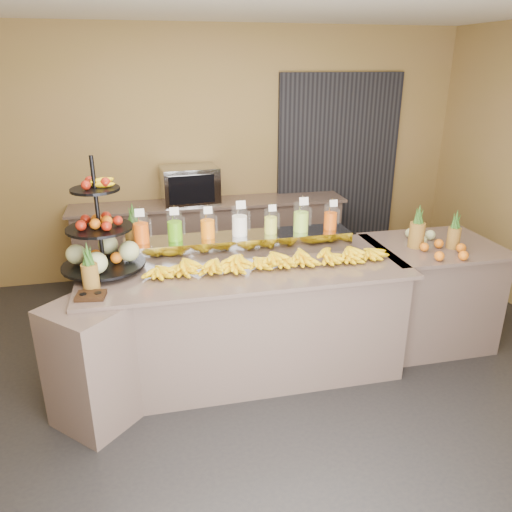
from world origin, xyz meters
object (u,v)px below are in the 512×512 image
object	(u,v)px
pitcher_tray	(240,244)
fruit_stand	(107,243)
condiment_caddy	(91,296)
banana_heap	(270,258)
oven_warmer	(190,185)
right_fruit_pile	(439,243)

from	to	relation	value
pitcher_tray	fruit_stand	world-z (taller)	fruit_stand
condiment_caddy	pitcher_tray	bearing A→B (deg)	28.53
fruit_stand	pitcher_tray	bearing A→B (deg)	-5.25
banana_heap	oven_warmer	size ratio (longest dim) A/B	3.09
fruit_stand	condiment_caddy	xyz separation A→B (m)	(-0.10, -0.46, -0.21)
banana_heap	condiment_caddy	world-z (taller)	banana_heap
pitcher_tray	fruit_stand	distance (m)	1.05
oven_warmer	condiment_caddy	bearing A→B (deg)	-116.04
banana_heap	oven_warmer	bearing A→B (deg)	101.41
right_fruit_pile	oven_warmer	world-z (taller)	oven_warmer
oven_warmer	right_fruit_pile	bearing A→B (deg)	-51.95
banana_heap	condiment_caddy	distance (m)	1.33
pitcher_tray	condiment_caddy	bearing A→B (deg)	-151.47
fruit_stand	right_fruit_pile	xyz separation A→B (m)	(2.64, -0.18, -0.15)
condiment_caddy	banana_heap	bearing A→B (deg)	11.83
right_fruit_pile	pitcher_tray	bearing A→B (deg)	168.22
pitcher_tray	banana_heap	world-z (taller)	banana_heap
condiment_caddy	oven_warmer	xyz separation A→B (m)	(0.90, 2.29, 0.19)
fruit_stand	condiment_caddy	size ratio (longest dim) A/B	4.58
banana_heap	condiment_caddy	xyz separation A→B (m)	(-1.30, -0.27, -0.05)
banana_heap	pitcher_tray	bearing A→B (deg)	116.30
banana_heap	condiment_caddy	size ratio (longest dim) A/B	9.99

